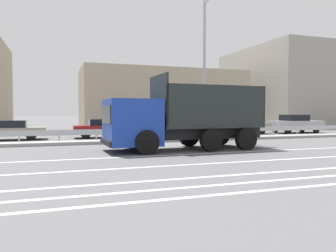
% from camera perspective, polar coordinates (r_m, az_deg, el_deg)
% --- Properties ---
extents(ground_plane, '(320.00, 320.00, 0.00)m').
position_cam_1_polar(ground_plane, '(17.65, -0.89, -3.44)').
color(ground_plane, '#565659').
extents(lane_strip_0, '(65.99, 0.16, 0.01)m').
position_cam_1_polar(lane_strip_0, '(14.26, 5.76, -4.82)').
color(lane_strip_0, silver).
rests_on(lane_strip_0, ground_plane).
extents(lane_strip_1, '(65.99, 0.16, 0.01)m').
position_cam_1_polar(lane_strip_1, '(11.98, 11.01, -6.23)').
color(lane_strip_1, silver).
rests_on(lane_strip_1, ground_plane).
extents(lane_strip_2, '(65.99, 0.16, 0.01)m').
position_cam_1_polar(lane_strip_2, '(10.22, 17.02, -7.77)').
color(lane_strip_2, silver).
rests_on(lane_strip_2, ground_plane).
extents(lane_strip_3, '(65.99, 0.16, 0.01)m').
position_cam_1_polar(lane_strip_3, '(9.45, 20.63, -8.65)').
color(lane_strip_3, silver).
rests_on(lane_strip_3, ground_plane).
extents(lane_strip_4, '(65.99, 0.16, 0.01)m').
position_cam_1_polar(lane_strip_4, '(8.82, 24.22, -9.48)').
color(lane_strip_4, silver).
rests_on(lane_strip_4, ground_plane).
extents(median_island, '(36.29, 1.10, 0.18)m').
position_cam_1_polar(median_island, '(19.80, -2.94, -2.55)').
color(median_island, gray).
rests_on(median_island, ground_plane).
extents(median_guardrail, '(65.99, 0.09, 0.78)m').
position_cam_1_polar(median_guardrail, '(20.64, -3.64, -1.01)').
color(median_guardrail, '#9EA0A5').
rests_on(median_guardrail, ground_plane).
extents(dump_truck, '(7.74, 2.95, 3.53)m').
position_cam_1_polar(dump_truck, '(15.45, -0.31, 0.42)').
color(dump_truck, '#19389E').
rests_on(dump_truck, ground_plane).
extents(median_road_sign, '(0.72, 0.16, 2.32)m').
position_cam_1_polar(median_road_sign, '(19.34, -7.63, 0.66)').
color(median_road_sign, white).
rests_on(median_road_sign, ground_plane).
extents(street_lamp_1, '(0.71, 1.84, 8.79)m').
position_cam_1_polar(street_lamp_1, '(21.03, 6.46, 10.68)').
color(street_lamp_1, '#ADADB2').
rests_on(street_lamp_1, ground_plane).
extents(parked_car_3, '(4.66, 2.00, 1.28)m').
position_cam_1_polar(parked_car_3, '(23.58, -26.04, -0.61)').
color(parked_car_3, gray).
rests_on(parked_car_3, ground_plane).
extents(parked_car_4, '(4.19, 1.95, 1.32)m').
position_cam_1_polar(parked_car_4, '(23.64, -11.21, -0.36)').
color(parked_car_4, maroon).
rests_on(parked_car_4, ground_plane).
extents(parked_car_5, '(4.61, 2.06, 1.35)m').
position_cam_1_polar(parked_car_5, '(25.13, 0.08, -0.15)').
color(parked_car_5, '#A3A3A8').
rests_on(parked_car_5, ground_plane).
extents(parked_car_6, '(4.95, 2.06, 1.31)m').
position_cam_1_polar(parked_car_6, '(27.82, 12.44, 0.04)').
color(parked_car_6, gray).
rests_on(parked_car_6, ground_plane).
extents(parked_car_7, '(4.73, 2.15, 1.60)m').
position_cam_1_polar(parked_car_7, '(30.86, 21.27, 0.37)').
color(parked_car_7, '#A3A3A8').
rests_on(parked_car_7, ground_plane).
extents(background_building_1, '(18.05, 8.24, 6.49)m').
position_cam_1_polar(background_building_1, '(37.58, -1.01, 4.58)').
color(background_building_1, tan).
rests_on(background_building_1, ground_plane).
extents(background_building_2, '(17.27, 15.94, 10.30)m').
position_cam_1_polar(background_building_2, '(49.93, 22.11, 6.05)').
color(background_building_2, gray).
rests_on(background_building_2, ground_plane).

